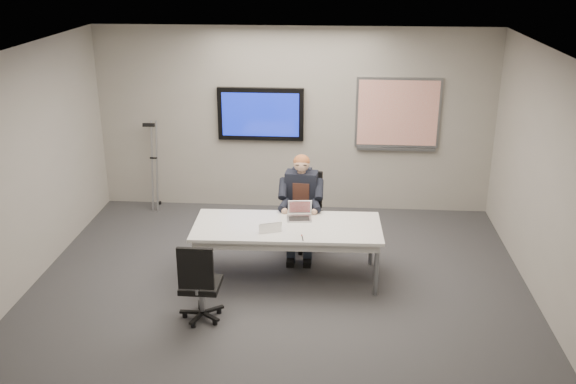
# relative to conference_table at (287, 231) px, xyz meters

# --- Properties ---
(floor) EXTENTS (6.00, 6.00, 0.02)m
(floor) POSITION_rel_conference_table_xyz_m (-0.08, -0.64, -0.62)
(floor) COLOR #333335
(floor) RESTS_ON ground
(ceiling) EXTENTS (6.00, 6.00, 0.02)m
(ceiling) POSITION_rel_conference_table_xyz_m (-0.08, -0.64, 2.18)
(ceiling) COLOR white
(ceiling) RESTS_ON wall_back
(wall_back) EXTENTS (6.00, 0.02, 2.80)m
(wall_back) POSITION_rel_conference_table_xyz_m (-0.08, 2.36, 0.78)
(wall_back) COLOR #99958B
(wall_back) RESTS_ON ground
(wall_front) EXTENTS (6.00, 0.02, 2.80)m
(wall_front) POSITION_rel_conference_table_xyz_m (-0.08, -3.64, 0.78)
(wall_front) COLOR #99958B
(wall_front) RESTS_ON ground
(wall_left) EXTENTS (0.02, 6.00, 2.80)m
(wall_left) POSITION_rel_conference_table_xyz_m (-3.08, -0.64, 0.78)
(wall_left) COLOR #99958B
(wall_left) RESTS_ON ground
(wall_right) EXTENTS (0.02, 6.00, 2.80)m
(wall_right) POSITION_rel_conference_table_xyz_m (2.92, -0.64, 0.78)
(wall_right) COLOR #99958B
(wall_right) RESTS_ON ground
(conference_table) EXTENTS (2.29, 1.01, 0.70)m
(conference_table) POSITION_rel_conference_table_xyz_m (0.00, 0.00, 0.00)
(conference_table) COLOR white
(conference_table) RESTS_ON ground
(tv_display) EXTENTS (1.30, 0.09, 0.80)m
(tv_display) POSITION_rel_conference_table_xyz_m (-0.58, 2.30, 0.88)
(tv_display) COLOR black
(tv_display) RESTS_ON wall_back
(whiteboard) EXTENTS (1.25, 0.08, 1.10)m
(whiteboard) POSITION_rel_conference_table_xyz_m (1.47, 2.33, 0.91)
(whiteboard) COLOR gray
(whiteboard) RESTS_ON wall_back
(office_chair_far) EXTENTS (0.63, 0.63, 1.05)m
(office_chair_far) POSITION_rel_conference_table_xyz_m (0.14, 0.90, -0.29)
(office_chair_far) COLOR black
(office_chair_far) RESTS_ON ground
(office_chair_near) EXTENTS (0.46, 0.46, 0.95)m
(office_chair_near) POSITION_rel_conference_table_xyz_m (-0.86, -1.07, -0.32)
(office_chair_near) COLOR black
(office_chair_near) RESTS_ON ground
(seated_person) EXTENTS (0.43, 0.74, 1.34)m
(seated_person) POSITION_rel_conference_table_xyz_m (0.13, 0.65, -0.08)
(seated_person) COLOR #202836
(seated_person) RESTS_ON office_chair_far
(crutch) EXTENTS (0.43, 0.66, 1.48)m
(crutch) POSITION_rel_conference_table_xyz_m (-2.22, 2.14, 0.10)
(crutch) COLOR #9B9DA3
(crutch) RESTS_ON ground
(laptop) EXTENTS (0.32, 0.30, 0.21)m
(laptop) POSITION_rel_conference_table_xyz_m (0.13, 0.24, 0.13)
(laptop) COLOR #BDBEC0
(laptop) RESTS_ON conference_table
(name_tent) EXTENTS (0.28, 0.16, 0.11)m
(name_tent) POSITION_rel_conference_table_xyz_m (-0.18, -0.20, 0.13)
(name_tent) COLOR white
(name_tent) RESTS_ON conference_table
(pen) EXTENTS (0.04, 0.16, 0.01)m
(pen) POSITION_rel_conference_table_xyz_m (0.20, -0.35, 0.09)
(pen) COLOR black
(pen) RESTS_ON conference_table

